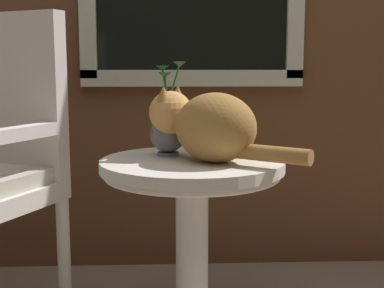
{
  "coord_description": "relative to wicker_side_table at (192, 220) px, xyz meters",
  "views": [
    {
      "loc": [
        0.09,
        -1.57,
        0.88
      ],
      "look_at": [
        0.16,
        0.08,
        0.64
      ],
      "focal_mm": 49.27,
      "sensor_mm": 36.0,
      "label": 1
    }
  ],
  "objects": [
    {
      "name": "wicker_side_table",
      "position": [
        0.0,
        0.0,
        0.0
      ],
      "size": [
        0.59,
        0.59,
        0.59
      ],
      "color": "silver",
      "rests_on": "ground_plane"
    },
    {
      "name": "cat",
      "position": [
        0.05,
        -0.03,
        0.31
      ],
      "size": [
        0.47,
        0.37,
        0.23
      ],
      "color": "#AD7A3D",
      "rests_on": "wicker_side_table"
    },
    {
      "name": "pewter_vase_with_ivy",
      "position": [
        -0.08,
        0.08,
        0.29
      ],
      "size": [
        0.12,
        0.12,
        0.31
      ],
      "color": "slate",
      "rests_on": "wicker_side_table"
    }
  ]
}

